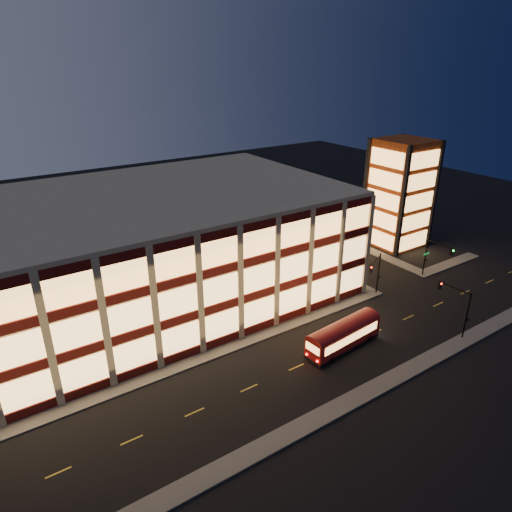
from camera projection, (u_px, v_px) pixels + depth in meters
ground at (235, 352)px, 50.81m from camera, size 200.00×200.00×0.00m
sidewalk_office_south at (207, 356)px, 50.01m from camera, size 54.00×2.00×0.15m
sidewalk_office_east at (300, 255)px, 75.43m from camera, size 2.00×30.00×0.15m
sidewalk_tower_south at (448, 264)px, 71.92m from camera, size 14.00×2.00×0.15m
sidewalk_tower_west at (348, 241)px, 81.03m from camera, size 2.00×30.00×0.15m
sidewalk_near at (310, 422)px, 40.89m from camera, size 100.00×2.00×0.15m
office_building at (147, 249)px, 59.27m from camera, size 50.45×30.45×14.50m
stair_tower at (399, 194)px, 76.64m from camera, size 8.60×8.60×18.00m
traffic_signal_far at (376, 270)px, 60.65m from camera, size 3.79×1.87×6.00m
traffic_signal_right at (435, 253)px, 65.75m from camera, size 1.20×4.37×6.00m
traffic_signal_near at (457, 302)px, 52.73m from camera, size 0.32×4.45×6.00m
trolley_bus at (343, 334)px, 50.77m from camera, size 9.92×3.30×3.30m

